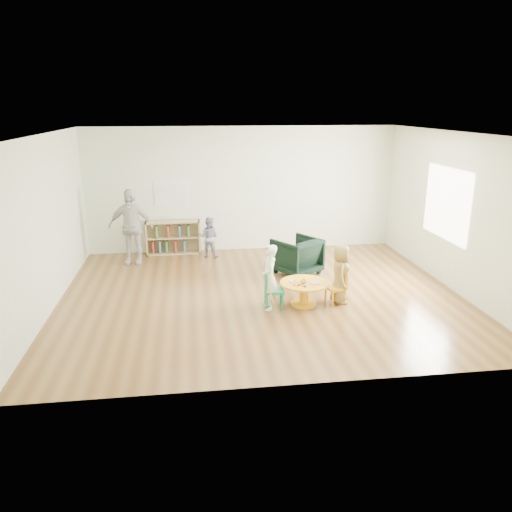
{
  "coord_description": "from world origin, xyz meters",
  "views": [
    {
      "loc": [
        -1.19,
        -8.2,
        3.24
      ],
      "look_at": [
        -0.13,
        -0.3,
        0.82
      ],
      "focal_mm": 35.0,
      "sensor_mm": 36.0,
      "label": 1
    }
  ],
  "objects_px": {
    "child_left": "(269,277)",
    "child_right": "(341,274)",
    "armchair": "(297,256)",
    "toddler": "(209,237)",
    "kid_chair_left": "(271,289)",
    "bookshelf": "(173,238)",
    "kid_chair_right": "(338,286)",
    "activity_table": "(304,289)",
    "adult_caretaker": "(131,227)"
  },
  "relations": [
    {
      "from": "activity_table",
      "to": "armchair",
      "type": "distance_m",
      "value": 1.65
    },
    {
      "from": "kid_chair_left",
      "to": "toddler",
      "type": "height_order",
      "value": "toddler"
    },
    {
      "from": "activity_table",
      "to": "armchair",
      "type": "xyz_separation_m",
      "value": [
        0.23,
        1.63,
        0.09
      ]
    },
    {
      "from": "toddler",
      "to": "activity_table",
      "type": "bearing_deg",
      "value": 136.68
    },
    {
      "from": "armchair",
      "to": "bookshelf",
      "type": "bearing_deg",
      "value": -68.36
    },
    {
      "from": "kid_chair_right",
      "to": "adult_caretaker",
      "type": "relative_size",
      "value": 0.35
    },
    {
      "from": "activity_table",
      "to": "armchair",
      "type": "bearing_deg",
      "value": 82.16
    },
    {
      "from": "child_left",
      "to": "child_right",
      "type": "relative_size",
      "value": 1.08
    },
    {
      "from": "child_left",
      "to": "kid_chair_right",
      "type": "bearing_deg",
      "value": 96.91
    },
    {
      "from": "bookshelf",
      "to": "adult_caretaker",
      "type": "xyz_separation_m",
      "value": [
        -0.83,
        -0.63,
        0.43
      ]
    },
    {
      "from": "bookshelf",
      "to": "child_right",
      "type": "xyz_separation_m",
      "value": [
        2.89,
        -3.36,
        0.14
      ]
    },
    {
      "from": "kid_chair_right",
      "to": "child_right",
      "type": "xyz_separation_m",
      "value": [
        0.05,
        0.02,
        0.21
      ]
    },
    {
      "from": "bookshelf",
      "to": "armchair",
      "type": "relative_size",
      "value": 1.49
    },
    {
      "from": "activity_table",
      "to": "child_right",
      "type": "bearing_deg",
      "value": 3.76
    },
    {
      "from": "kid_chair_left",
      "to": "toddler",
      "type": "relative_size",
      "value": 0.67
    },
    {
      "from": "bookshelf",
      "to": "armchair",
      "type": "height_order",
      "value": "bookshelf"
    },
    {
      "from": "kid_chair_right",
      "to": "armchair",
      "type": "bearing_deg",
      "value": -1.43
    },
    {
      "from": "kid_chair_left",
      "to": "child_left",
      "type": "distance_m",
      "value": 0.23
    },
    {
      "from": "activity_table",
      "to": "bookshelf",
      "type": "bearing_deg",
      "value": 123.56
    },
    {
      "from": "child_right",
      "to": "adult_caretaker",
      "type": "relative_size",
      "value": 0.63
    },
    {
      "from": "activity_table",
      "to": "toddler",
      "type": "distance_m",
      "value": 3.35
    },
    {
      "from": "kid_chair_left",
      "to": "kid_chair_right",
      "type": "distance_m",
      "value": 1.15
    },
    {
      "from": "child_left",
      "to": "armchair",
      "type": "bearing_deg",
      "value": 156.51
    },
    {
      "from": "activity_table",
      "to": "child_right",
      "type": "relative_size",
      "value": 0.8
    },
    {
      "from": "kid_chair_left",
      "to": "child_right",
      "type": "xyz_separation_m",
      "value": [
        1.2,
        0.08,
        0.18
      ]
    },
    {
      "from": "toddler",
      "to": "child_left",
      "type": "bearing_deg",
      "value": 126.32
    },
    {
      "from": "child_left",
      "to": "toddler",
      "type": "relative_size",
      "value": 1.21
    },
    {
      "from": "kid_chair_left",
      "to": "bookshelf",
      "type": "xyz_separation_m",
      "value": [
        -1.69,
        3.44,
        0.04
      ]
    },
    {
      "from": "child_right",
      "to": "kid_chair_right",
      "type": "bearing_deg",
      "value": 130.4
    },
    {
      "from": "armchair",
      "to": "toddler",
      "type": "xyz_separation_m",
      "value": [
        -1.68,
        1.38,
        0.08
      ]
    },
    {
      "from": "bookshelf",
      "to": "child_right",
      "type": "height_order",
      "value": "child_right"
    },
    {
      "from": "bookshelf",
      "to": "child_right",
      "type": "bearing_deg",
      "value": -49.32
    },
    {
      "from": "adult_caretaker",
      "to": "kid_chair_left",
      "type": "bearing_deg",
      "value": -42.23
    },
    {
      "from": "child_left",
      "to": "child_right",
      "type": "distance_m",
      "value": 1.24
    },
    {
      "from": "bookshelf",
      "to": "child_right",
      "type": "relative_size",
      "value": 1.19
    },
    {
      "from": "toddler",
      "to": "armchair",
      "type": "bearing_deg",
      "value": 161.53
    },
    {
      "from": "kid_chair_right",
      "to": "adult_caretaker",
      "type": "distance_m",
      "value": 4.62
    },
    {
      "from": "kid_chair_left",
      "to": "child_right",
      "type": "distance_m",
      "value": 1.21
    },
    {
      "from": "kid_chair_right",
      "to": "child_left",
      "type": "distance_m",
      "value": 1.22
    },
    {
      "from": "activity_table",
      "to": "toddler",
      "type": "xyz_separation_m",
      "value": [
        -1.45,
        3.01,
        0.17
      ]
    },
    {
      "from": "kid_chair_right",
      "to": "adult_caretaker",
      "type": "xyz_separation_m",
      "value": [
        -3.68,
        2.75,
        0.5
      ]
    },
    {
      "from": "kid_chair_left",
      "to": "child_left",
      "type": "relative_size",
      "value": 0.55
    },
    {
      "from": "kid_chair_left",
      "to": "child_left",
      "type": "height_order",
      "value": "child_left"
    },
    {
      "from": "armchair",
      "to": "child_right",
      "type": "relative_size",
      "value": 0.8
    },
    {
      "from": "activity_table",
      "to": "kid_chair_right",
      "type": "bearing_deg",
      "value": 1.79
    },
    {
      "from": "child_right",
      "to": "toddler",
      "type": "distance_m",
      "value": 3.63
    },
    {
      "from": "armchair",
      "to": "toddler",
      "type": "bearing_deg",
      "value": -72.26
    },
    {
      "from": "kid_chair_left",
      "to": "kid_chair_right",
      "type": "xyz_separation_m",
      "value": [
        1.15,
        0.05,
        -0.02
      ]
    },
    {
      "from": "child_right",
      "to": "adult_caretaker",
      "type": "distance_m",
      "value": 4.62
    },
    {
      "from": "activity_table",
      "to": "armchair",
      "type": "relative_size",
      "value": 1.0
    }
  ]
}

